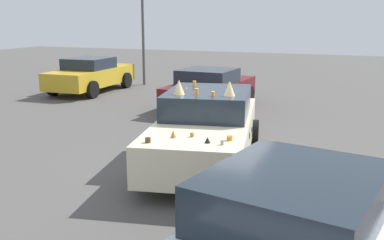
{
  "coord_description": "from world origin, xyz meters",
  "views": [
    {
      "loc": [
        -8.19,
        -3.0,
        2.94
      ],
      "look_at": [
        0.0,
        0.3,
        0.9
      ],
      "focal_mm": 41.24,
      "sensor_mm": 36.0,
      "label": 1
    }
  ],
  "objects_px": {
    "art_car_decorated": "(206,128)",
    "parked_sedan_near_right": "(91,75)",
    "parked_sedan_far_left": "(210,89)",
    "lot_lamp_post": "(143,28)",
    "parked_sedan_behind_right": "(299,230)"
  },
  "relations": [
    {
      "from": "art_car_decorated",
      "to": "parked_sedan_near_right",
      "type": "bearing_deg",
      "value": -143.97
    },
    {
      "from": "parked_sedan_near_right",
      "to": "parked_sedan_far_left",
      "type": "height_order",
      "value": "parked_sedan_near_right"
    },
    {
      "from": "art_car_decorated",
      "to": "lot_lamp_post",
      "type": "bearing_deg",
      "value": -157.26
    },
    {
      "from": "parked_sedan_behind_right",
      "to": "art_car_decorated",
      "type": "bearing_deg",
      "value": 44.11
    },
    {
      "from": "parked_sedan_far_left",
      "to": "lot_lamp_post",
      "type": "bearing_deg",
      "value": 52.14
    },
    {
      "from": "parked_sedan_near_right",
      "to": "lot_lamp_post",
      "type": "distance_m",
      "value": 3.29
    },
    {
      "from": "parked_sedan_behind_right",
      "to": "parked_sedan_far_left",
      "type": "bearing_deg",
      "value": 36.14
    },
    {
      "from": "parked_sedan_behind_right",
      "to": "lot_lamp_post",
      "type": "xyz_separation_m",
      "value": [
        13.1,
        8.87,
        1.79
      ]
    },
    {
      "from": "parked_sedan_far_left",
      "to": "lot_lamp_post",
      "type": "relative_size",
      "value": 1.02
    },
    {
      "from": "parked_sedan_near_right",
      "to": "parked_sedan_behind_right",
      "type": "distance_m",
      "value": 14.53
    },
    {
      "from": "parked_sedan_near_right",
      "to": "parked_sedan_behind_right",
      "type": "bearing_deg",
      "value": -139.01
    },
    {
      "from": "art_car_decorated",
      "to": "parked_sedan_near_right",
      "type": "height_order",
      "value": "art_car_decorated"
    },
    {
      "from": "parked_sedan_near_right",
      "to": "parked_sedan_behind_right",
      "type": "relative_size",
      "value": 0.95
    },
    {
      "from": "parked_sedan_behind_right",
      "to": "lot_lamp_post",
      "type": "distance_m",
      "value": 15.92
    },
    {
      "from": "lot_lamp_post",
      "to": "parked_sedan_behind_right",
      "type": "bearing_deg",
      "value": -145.92
    }
  ]
}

